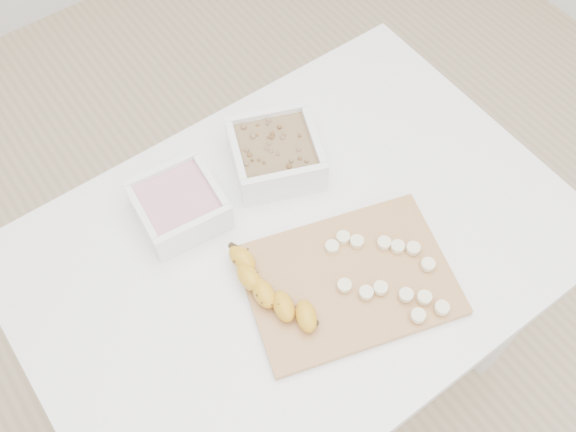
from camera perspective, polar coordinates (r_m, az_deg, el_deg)
ground at (r=1.86m, az=0.56°, el=-13.73°), size 3.50×3.50×0.00m
table at (r=1.25m, az=0.81°, el=-4.66°), size 1.00×0.70×0.75m
bowl_yogurt at (r=1.18m, az=-9.67°, el=0.97°), size 0.16×0.16×0.07m
bowl_granola at (r=1.23m, az=-1.11°, el=5.57°), size 0.21×0.21×0.08m
cutting_board at (r=1.13m, az=5.41°, el=-5.70°), size 0.41×0.34×0.01m
banana at (r=1.09m, az=-1.39°, el=-6.68°), size 0.06×0.20×0.03m
banana_slices at (r=1.13m, az=8.87°, el=-4.90°), size 0.17×0.23×0.02m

